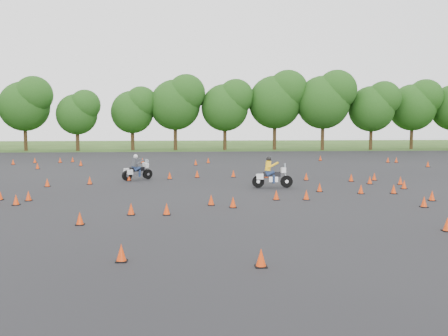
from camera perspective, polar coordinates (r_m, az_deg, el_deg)
name	(u,v)px	position (r m, az deg, el deg)	size (l,w,h in m)	color
ground	(230,203)	(22.36, 0.74, -4.04)	(140.00, 140.00, 0.00)	#2D5119
asphalt_pad	(221,186)	(28.27, -0.29, -2.03)	(62.00, 62.00, 0.00)	black
treeline	(232,113)	(57.21, 0.94, 6.34)	(86.98, 32.16, 10.38)	#1D4513
traffic_cones	(221,183)	(27.82, -0.38, -1.68)	(36.89, 33.23, 0.45)	red
rider_grey	(137,167)	(31.39, -9.91, 0.11)	(2.08, 0.64, 1.60)	#373A3E
rider_yellow	(273,172)	(27.37, 5.57, -0.49)	(2.23, 0.68, 1.72)	yellow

